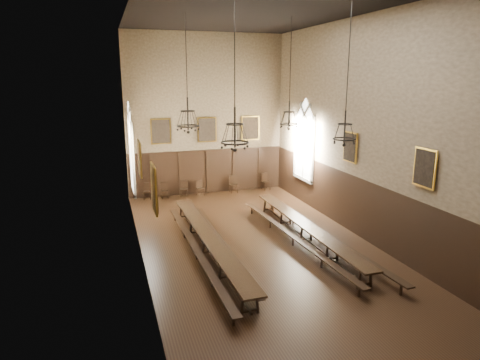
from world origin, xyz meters
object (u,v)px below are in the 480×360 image
chair_2 (184,192)px  chandelier_front_right (345,129)px  chair_1 (165,194)px  bench_left_inner (222,246)px  bench_right_outer (320,235)px  chandelier_back_right (289,117)px  chair_5 (234,187)px  table_right (306,233)px  chair_7 (266,185)px  bench_left_outer (196,252)px  chandelier_back_left (188,119)px  chair_0 (147,194)px  table_left (209,245)px  chair_3 (200,191)px  bench_right_inner (293,239)px  chandelier_front_left (235,133)px

chair_2 → chandelier_front_right: 12.14m
chair_1 → bench_left_inner: bearing=-83.4°
bench_right_outer → chandelier_back_right: (-0.56, 2.19, 4.65)m
chair_1 → chair_5: 4.02m
table_right → chair_7: (1.40, 8.30, -0.07)m
bench_left_outer → chandelier_back_left: 5.25m
bench_left_inner → chair_5: size_ratio=9.13×
chair_0 → table_left: bearing=-67.0°
chair_5 → chair_1: bearing=-177.5°
table_left → bench_left_outer: size_ratio=1.00×
bench_right_outer → chair_2: bearing=115.6°
chair_2 → chair_7: size_ratio=0.92×
table_right → bench_right_outer: table_right is taller
chair_3 → chandelier_front_right: chandelier_front_right is taller
bench_right_inner → chair_3: size_ratio=11.16×
bench_left_outer → chair_5: (4.05, 8.67, 0.01)m
chair_0 → chandelier_back_left: size_ratio=0.21×
table_left → bench_left_outer: 0.64m
chandelier_back_right → chandelier_front_left: same height
chair_7 → bench_left_inner: bearing=-134.2°
bench_left_inner → chandelier_front_right: (3.71, -2.26, 4.63)m
table_right → chair_5: bearing=94.4°
bench_left_inner → chair_1: (-1.05, 8.31, 0.01)m
table_left → bench_right_outer: (4.65, -0.12, -0.09)m
chair_1 → chandelier_back_right: (4.62, -6.28, 4.68)m
chair_3 → chair_7: chair_7 is taller
table_left → chair_7: 10.09m
bench_right_outer → chandelier_back_right: bearing=104.3°
bench_left_outer → bench_right_inner: bearing=2.1°
chair_0 → chair_5: chair_5 is taller
bench_left_inner → chandelier_back_right: 6.23m
bench_right_inner → chair_3: (-1.92, 8.50, -0.02)m
chair_5 → chandelier_back_left: bearing=-118.7°
bench_left_inner → bench_right_outer: (4.13, -0.17, 0.03)m
chandelier_front_right → chair_3: bearing=104.5°
table_left → chandelier_front_right: (4.22, -2.21, 4.50)m
chandelier_front_right → chair_1: bearing=114.3°
chair_5 → chandelier_front_right: (0.74, -10.58, 4.59)m
bench_right_outer → chair_2: (-4.09, 8.53, -0.02)m
chair_0 → chair_5: 4.97m
chair_1 → chandelier_back_left: size_ratio=0.20×
chair_2 → table_left: bearing=-74.2°
bench_left_inner → chair_2: bearing=89.7°
chandelier_front_left → chair_2: bearing=88.8°
table_left → chandelier_back_right: size_ratio=2.21×
table_left → chair_7: chair_7 is taller
table_right → bench_left_inner: bearing=-178.7°
bench_right_inner → chandelier_front_left: bearing=-145.6°
chair_0 → chair_7: bearing=12.9°
bench_left_inner → chair_7: 9.77m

